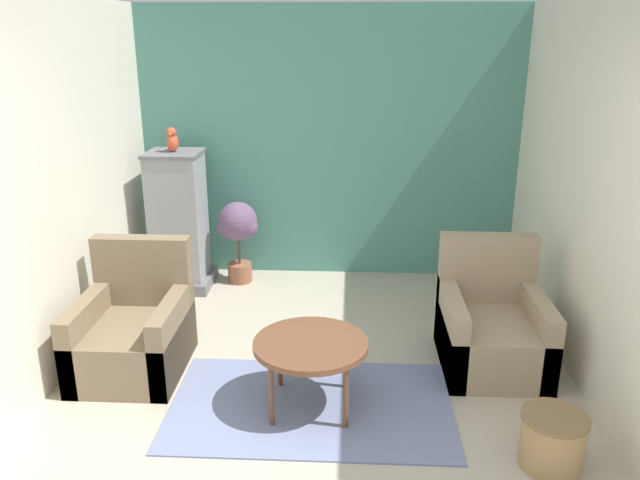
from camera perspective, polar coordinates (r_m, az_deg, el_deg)
The scene contains 11 objects.
wall_back_accent at distance 6.21m, azimuth 0.85°, elevation 8.65°, with size 3.81×0.06×2.65m.
wall_left at distance 4.95m, azimuth -22.31°, elevation 4.71°, with size 0.06×3.45×2.65m.
wall_right at distance 4.78m, azimuth 23.15°, elevation 4.14°, with size 0.06×3.45×2.65m.
area_rug at distance 4.33m, azimuth -0.83°, elevation -14.87°, with size 1.88×1.15×0.01m.
coffee_table at distance 4.11m, azimuth -0.85°, elevation -9.80°, with size 0.75×0.75×0.48m.
armchair_left at distance 4.84m, azimuth -16.65°, elevation -8.16°, with size 0.74×0.86×0.92m.
armchair_right at distance 4.87m, azimuth 15.41°, elevation -7.87°, with size 0.74×0.86×0.92m.
birdcage at distance 6.13m, azimuth -12.80°, elevation 1.53°, with size 0.59×0.59×1.33m.
parrot at distance 5.96m, azimuth -13.34°, elevation 8.86°, with size 0.11×0.19×0.23m.
potted_plant at distance 6.16m, azimuth -7.53°, elevation 1.01°, with size 0.42×0.38×0.82m.
wicker_basket at distance 3.97m, azimuth 20.48°, elevation -16.65°, with size 0.38×0.38×0.33m.
Camera 1 is at (0.23, -2.63, 2.39)m, focal length 35.00 mm.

